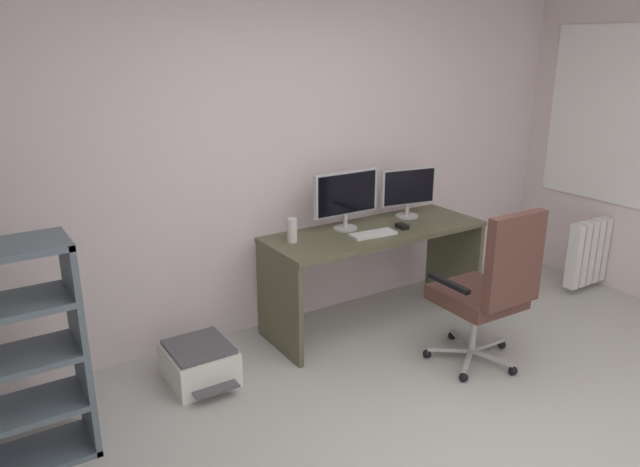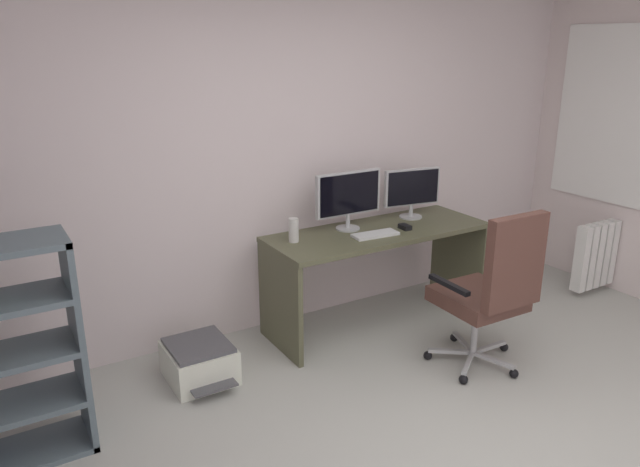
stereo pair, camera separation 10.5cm
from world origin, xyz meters
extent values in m
cube|color=silver|center=(0.00, 2.25, 1.32)|extent=(5.50, 0.10, 2.63)
cube|color=white|center=(2.75, 1.29, 1.49)|extent=(0.01, 1.31, 1.39)
cube|color=white|center=(2.74, 1.29, 1.49)|extent=(0.02, 1.39, 1.47)
cube|color=brown|center=(0.57, 1.79, 0.74)|extent=(1.70, 0.62, 0.04)
cube|color=brown|center=(-0.26, 1.79, 0.36)|extent=(0.04, 0.60, 0.72)
cube|color=brown|center=(1.40, 1.79, 0.36)|extent=(0.04, 0.60, 0.72)
cylinder|color=#B2B5B7|center=(0.39, 1.92, 0.76)|extent=(0.18, 0.18, 0.01)
cylinder|color=#B2B5B7|center=(0.39, 1.92, 0.82)|extent=(0.03, 0.03, 0.11)
cube|color=#B7BABC|center=(0.39, 1.92, 1.03)|extent=(0.54, 0.04, 0.32)
cube|color=black|center=(0.39, 1.90, 1.03)|extent=(0.50, 0.01, 0.29)
cylinder|color=#B2B5B7|center=(0.98, 1.92, 0.76)|extent=(0.18, 0.18, 0.01)
cylinder|color=#B2B5B7|center=(0.98, 1.92, 0.82)|extent=(0.03, 0.03, 0.10)
cube|color=#B7BABC|center=(0.98, 1.92, 1.00)|extent=(0.47, 0.11, 0.29)
cube|color=black|center=(0.98, 1.90, 1.00)|extent=(0.43, 0.08, 0.26)
cube|color=silver|center=(0.47, 1.69, 0.76)|extent=(0.35, 0.16, 0.02)
cube|color=black|center=(0.75, 1.70, 0.77)|extent=(0.06, 0.10, 0.03)
cylinder|color=silver|center=(-0.10, 1.87, 0.84)|extent=(0.07, 0.07, 0.17)
cube|color=#B7BABC|center=(0.93, 0.95, 0.07)|extent=(0.30, 0.04, 0.02)
sphere|color=black|center=(1.08, 0.95, 0.03)|extent=(0.06, 0.06, 0.06)
cube|color=#B7BABC|center=(0.83, 1.10, 0.07)|extent=(0.13, 0.29, 0.02)
sphere|color=black|center=(0.88, 1.24, 0.03)|extent=(0.06, 0.06, 0.06)
cube|color=#B7BABC|center=(0.66, 1.05, 0.07)|extent=(0.26, 0.21, 0.02)
sphere|color=black|center=(0.54, 1.14, 0.03)|extent=(0.06, 0.06, 0.06)
cube|color=#B7BABC|center=(0.65, 0.87, 0.07)|extent=(0.26, 0.20, 0.02)
sphere|color=black|center=(0.53, 0.79, 0.03)|extent=(0.06, 0.06, 0.06)
cube|color=#B7BABC|center=(0.82, 0.81, 0.07)|extent=(0.12, 0.30, 0.02)
sphere|color=black|center=(0.86, 0.67, 0.03)|extent=(0.06, 0.06, 0.06)
cylinder|color=#B7BABC|center=(0.78, 0.96, 0.25)|extent=(0.04, 0.04, 0.35)
cube|color=#54332B|center=(0.78, 0.96, 0.47)|extent=(0.49, 0.51, 0.10)
cube|color=#54332B|center=(0.77, 0.68, 0.82)|extent=(0.44, 0.08, 0.59)
cube|color=black|center=(0.52, 0.96, 0.62)|extent=(0.05, 0.35, 0.03)
cube|color=black|center=(1.04, 0.95, 0.62)|extent=(0.05, 0.35, 0.03)
cube|color=slate|center=(-1.62, 1.47, 0.59)|extent=(0.03, 0.35, 1.18)
cube|color=slate|center=(-2.00, 1.47, 0.02)|extent=(0.80, 0.35, 0.03)
cube|color=slate|center=(-2.00, 1.47, 0.30)|extent=(0.74, 0.35, 0.03)
cube|color=silver|center=(-0.89, 1.71, 0.11)|extent=(0.40, 0.43, 0.23)
cube|color=#4C4C51|center=(-0.89, 1.71, 0.24)|extent=(0.37, 0.39, 0.02)
cube|color=#4C4C51|center=(-0.89, 1.46, 0.07)|extent=(0.28, 0.10, 0.01)
cube|color=white|center=(2.32, 1.29, 0.34)|extent=(0.07, 0.10, 0.57)
cube|color=white|center=(2.41, 1.29, 0.34)|extent=(0.07, 0.10, 0.57)
cube|color=white|center=(2.51, 1.29, 0.34)|extent=(0.07, 0.10, 0.57)
cube|color=white|center=(2.60, 1.29, 0.34)|extent=(0.07, 0.10, 0.57)
cube|color=white|center=(2.70, 1.29, 0.34)|extent=(0.07, 0.10, 0.57)
cube|color=white|center=(2.80, 1.29, 0.34)|extent=(0.07, 0.10, 0.57)
cube|color=white|center=(2.89, 1.29, 0.34)|extent=(0.07, 0.10, 0.57)
cube|color=white|center=(2.99, 1.29, 0.34)|extent=(0.07, 0.10, 0.57)
camera|label=1|loc=(-2.07, -1.55, 2.09)|focal=33.55mm
camera|label=2|loc=(-1.98, -1.60, 2.09)|focal=33.55mm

